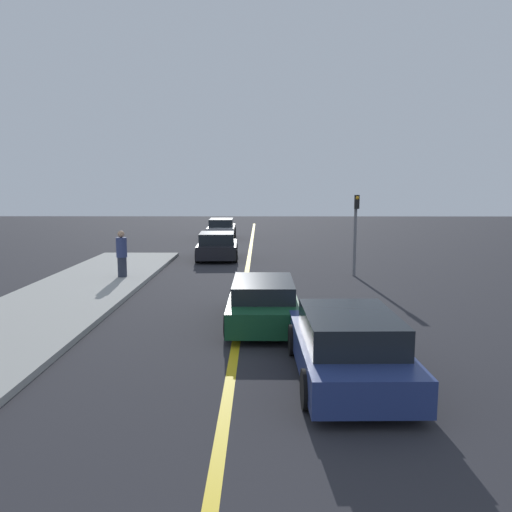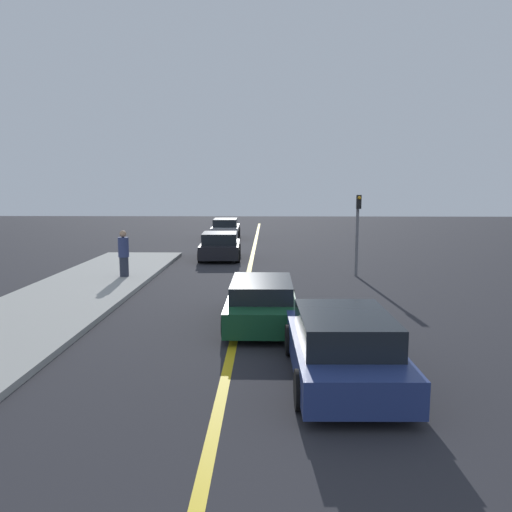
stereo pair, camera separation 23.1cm
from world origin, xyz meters
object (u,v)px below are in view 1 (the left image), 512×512
object	(u,v)px
car_parked_left_lot	(222,229)
pedestrian_mid_group	(122,254)
traffic_light	(356,226)
car_near_right_lane	(348,346)
car_ahead_center	(263,301)
car_far_distant	(217,246)

from	to	relation	value
car_parked_left_lot	pedestrian_mid_group	world-z (taller)	pedestrian_mid_group
traffic_light	car_near_right_lane	bearing A→B (deg)	-101.30
car_ahead_center	car_far_distant	bearing A→B (deg)	100.56
pedestrian_mid_group	traffic_light	distance (m)	9.30
car_parked_left_lot	pedestrian_mid_group	size ratio (longest dim) A/B	2.59
car_near_right_lane	car_ahead_center	bearing A→B (deg)	110.73
car_near_right_lane	traffic_light	distance (m)	11.28
car_parked_left_lot	traffic_light	xyz separation A→B (m)	(6.53, -14.62, 1.39)
car_far_distant	traffic_light	size ratio (longest dim) A/B	1.19
car_near_right_lane	car_parked_left_lot	bearing A→B (deg)	98.45
car_far_distant	traffic_light	xyz separation A→B (m)	(5.99, -4.74, 1.42)
car_parked_left_lot	pedestrian_mid_group	bearing A→B (deg)	-101.15
car_near_right_lane	traffic_light	size ratio (longest dim) A/B	1.31
car_parked_left_lot	car_far_distant	bearing A→B (deg)	-88.41
traffic_light	pedestrian_mid_group	bearing A→B (deg)	-173.49
car_far_distant	pedestrian_mid_group	world-z (taller)	pedestrian_mid_group
car_far_distant	pedestrian_mid_group	bearing A→B (deg)	-121.32
car_ahead_center	car_far_distant	world-z (taller)	car_far_distant
car_far_distant	traffic_light	world-z (taller)	traffic_light
pedestrian_mid_group	car_near_right_lane	bearing A→B (deg)	-54.86
car_ahead_center	car_parked_left_lot	world-z (taller)	car_parked_left_lot
car_ahead_center	traffic_light	xyz separation A→B (m)	(3.76, 7.07, 1.48)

